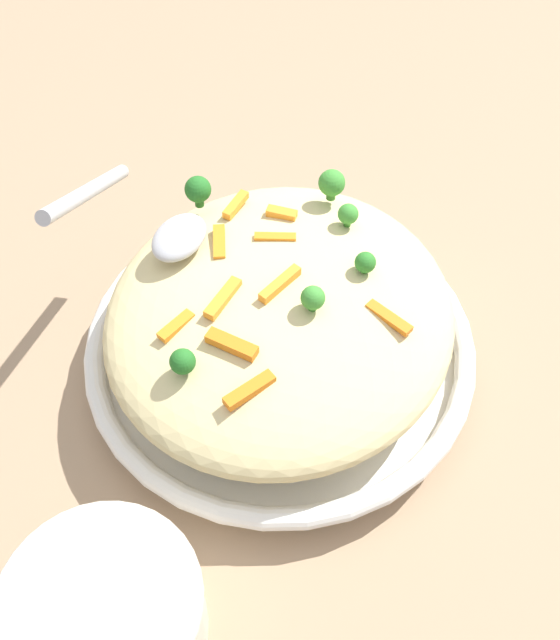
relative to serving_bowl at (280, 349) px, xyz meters
name	(u,v)px	position (x,y,z in m)	size (l,w,h in m)	color
ground_plane	(280,363)	(0.00, 0.00, -0.02)	(2.40, 2.40, 0.00)	#9E7F60
serving_bowl	(280,349)	(0.00, 0.00, 0.00)	(0.34, 0.34, 0.04)	white
pasta_mound	(280,315)	(0.00, 0.00, 0.05)	(0.30, 0.28, 0.07)	#DBC689
carrot_piece_0	(280,284)	(0.00, 0.00, 0.09)	(0.04, 0.01, 0.01)	orange
carrot_piece_1	(219,243)	(0.02, 0.07, 0.08)	(0.04, 0.01, 0.01)	orange
carrot_piece_2	(275,238)	(0.05, 0.03, 0.08)	(0.03, 0.01, 0.01)	orange
carrot_piece_3	(282,214)	(0.08, 0.04, 0.08)	(0.03, 0.01, 0.01)	orange
carrot_piece_4	(236,205)	(0.07, 0.08, 0.08)	(0.03, 0.01, 0.01)	orange
carrot_piece_5	(389,318)	(0.01, -0.09, 0.08)	(0.04, 0.01, 0.01)	orange
carrot_piece_6	(176,326)	(-0.07, 0.06, 0.08)	(0.03, 0.01, 0.01)	orange
carrot_piece_7	(249,390)	(-0.09, -0.02, 0.08)	(0.04, 0.01, 0.01)	orange
carrot_piece_8	(232,344)	(-0.07, 0.01, 0.08)	(0.04, 0.01, 0.01)	orange
carrot_piece_9	(223,298)	(-0.03, 0.03, 0.09)	(0.04, 0.01, 0.01)	orange
broccoli_floret_0	(365,263)	(0.05, -0.05, 0.09)	(0.02, 0.02, 0.02)	#296820
broccoli_floret_1	(313,298)	(-0.01, -0.03, 0.10)	(0.02, 0.02, 0.02)	#377928
broccoli_floret_2	(348,214)	(0.09, -0.02, 0.09)	(0.02, 0.02, 0.02)	#377928
broccoli_floret_3	(183,362)	(-0.10, 0.03, 0.09)	(0.02, 0.02, 0.02)	#205B1C
broccoli_floret_4	(332,183)	(0.12, 0.01, 0.09)	(0.02, 0.02, 0.03)	#377928
broccoli_floret_5	(198,190)	(0.06, 0.11, 0.09)	(0.02, 0.02, 0.03)	#205B1C
serving_spoon	(147,221)	(0.00, 0.12, 0.10)	(0.14, 0.11, 0.09)	#B7B7BC
companion_bowl	(109,616)	(-0.26, 0.00, 0.02)	(0.14, 0.14, 0.07)	beige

